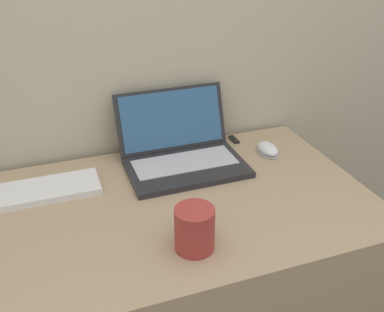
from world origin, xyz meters
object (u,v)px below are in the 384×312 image
at_px(external_keyboard, 36,192).
at_px(usb_stick, 234,140).
at_px(laptop, 181,150).
at_px(computer_mouse, 268,149).
at_px(drink_cup, 195,228).

xyz_separation_m(external_keyboard, usb_stick, (0.71, 0.13, -0.01)).
xyz_separation_m(laptop, computer_mouse, (0.31, -0.04, -0.03)).
xyz_separation_m(computer_mouse, external_keyboard, (-0.78, 0.00, -0.01)).
relative_size(external_keyboard, usb_stick, 6.29).
bearing_deg(usb_stick, laptop, -158.29).
relative_size(laptop, usb_stick, 6.38).
bearing_deg(external_keyboard, usb_stick, 10.38).
bearing_deg(computer_mouse, external_keyboard, 179.99).
xyz_separation_m(laptop, drink_cup, (-0.11, -0.43, 0.01)).
distance_m(computer_mouse, external_keyboard, 0.78).
bearing_deg(drink_cup, laptop, 75.57).
height_order(external_keyboard, usb_stick, external_keyboard).
distance_m(drink_cup, usb_stick, 0.63).
distance_m(drink_cup, computer_mouse, 0.57).
height_order(laptop, external_keyboard, laptop).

